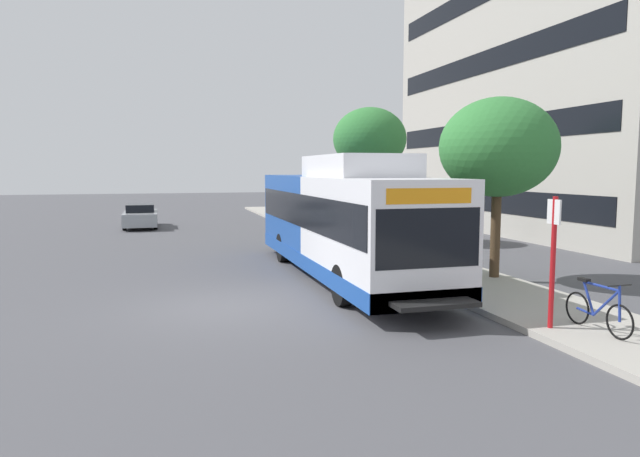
% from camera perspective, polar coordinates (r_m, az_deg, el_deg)
% --- Properties ---
extents(ground_plane, '(120.00, 120.00, 0.00)m').
position_cam_1_polar(ground_plane, '(21.56, -12.02, -2.87)').
color(ground_plane, '#4C4C51').
extents(sidewalk_curb, '(3.00, 56.00, 0.14)m').
position_cam_1_polar(sidewalk_curb, '(21.25, 7.57, -2.72)').
color(sidewalk_curb, '#A8A399').
rests_on(sidewalk_curb, ground).
extents(transit_bus, '(2.58, 12.25, 3.65)m').
position_cam_1_polar(transit_bus, '(17.09, 2.23, 0.74)').
color(transit_bus, white).
rests_on(transit_bus, ground).
extents(bus_stop_sign_pole, '(0.10, 0.36, 2.60)m').
position_cam_1_polar(bus_stop_sign_pole, '(11.95, 22.41, -2.21)').
color(bus_stop_sign_pole, red).
rests_on(bus_stop_sign_pole, sidewalk_curb).
extents(bicycle_parked, '(0.52, 1.76, 1.02)m').
position_cam_1_polar(bicycle_parked, '(12.23, 26.18, -7.38)').
color(bicycle_parked, black).
rests_on(bicycle_parked, sidewalk_curb).
extents(street_tree_near_stop, '(3.33, 3.33, 5.16)m').
position_cam_1_polar(street_tree_near_stop, '(17.06, 17.50, 7.76)').
color(street_tree_near_stop, '#4C3823').
rests_on(street_tree_near_stop, sidewalk_curb).
extents(street_tree_mid_block, '(3.24, 3.24, 5.85)m').
position_cam_1_polar(street_tree_mid_block, '(25.39, 5.02, 8.93)').
color(street_tree_mid_block, '#4C3823').
rests_on(street_tree_mid_block, sidewalk_curb).
extents(parked_car_far_lane, '(1.80, 4.50, 1.33)m').
position_cam_1_polar(parked_car_far_lane, '(33.42, -17.61, 1.22)').
color(parked_car_far_lane, '#93999E').
rests_on(parked_car_far_lane, ground).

